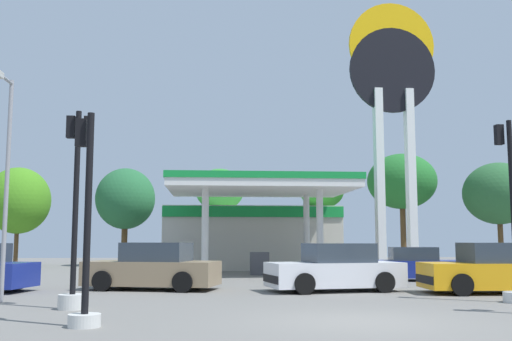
{
  "coord_description": "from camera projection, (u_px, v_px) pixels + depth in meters",
  "views": [
    {
      "loc": [
        -3.12,
        -12.47,
        1.7
      ],
      "look_at": [
        -1.26,
        11.04,
        4.47
      ],
      "focal_mm": 41.52,
      "sensor_mm": 36.0,
      "label": 1
    }
  ],
  "objects": [
    {
      "name": "traffic_signal_1",
      "position": [
        75.0,
        237.0,
        14.77
      ],
      "size": [
        0.69,
        0.7,
        4.96
      ],
      "color": "silver",
      "rests_on": "ground"
    },
    {
      "name": "tree_3",
      "position": [
        322.0,
        192.0,
        38.31
      ],
      "size": [
        2.86,
        2.86,
        6.0
      ],
      "color": "brown",
      "rests_on": "ground"
    },
    {
      "name": "car_0",
      "position": [
        494.0,
        270.0,
        18.93
      ],
      "size": [
        4.58,
        2.24,
        1.61
      ],
      "color": "black",
      "rests_on": "ground"
    },
    {
      "name": "car_5",
      "position": [
        416.0,
        265.0,
        24.74
      ],
      "size": [
        4.1,
        2.22,
        1.4
      ],
      "color": "black",
      "rests_on": "ground"
    },
    {
      "name": "station_pole_sign",
      "position": [
        393.0,
        96.0,
        30.18
      ],
      "size": [
        4.43,
        0.56,
        13.9
      ],
      "color": "white",
      "rests_on": "ground"
    },
    {
      "name": "tree_4",
      "position": [
        402.0,
        182.0,
        40.36
      ],
      "size": [
        4.69,
        4.69,
        7.55
      ],
      "color": "brown",
      "rests_on": "ground"
    },
    {
      "name": "car_2",
      "position": [
        153.0,
        268.0,
        20.31
      ],
      "size": [
        4.81,
        2.95,
        1.61
      ],
      "color": "black",
      "rests_on": "ground"
    },
    {
      "name": "corner_streetlamp",
      "position": [
        5.0,
        164.0,
        16.37
      ],
      "size": [
        0.24,
        1.48,
        6.22
      ],
      "color": "gray",
      "rests_on": "ground"
    },
    {
      "name": "tree_0",
      "position": [
        18.0,
        201.0,
        37.97
      ],
      "size": [
        4.04,
        4.04,
        6.34
      ],
      "color": "brown",
      "rests_on": "ground"
    },
    {
      "name": "tree_5",
      "position": [
        499.0,
        194.0,
        38.41
      ],
      "size": [
        4.52,
        4.52,
        6.7
      ],
      "color": "brown",
      "rests_on": "ground"
    },
    {
      "name": "tree_2",
      "position": [
        220.0,
        190.0,
        39.53
      ],
      "size": [
        3.25,
        3.25,
        6.43
      ],
      "color": "brown",
      "rests_on": "ground"
    },
    {
      "name": "tree_1",
      "position": [
        125.0,
        199.0,
        38.9
      ],
      "size": [
        3.87,
        3.87,
        6.39
      ],
      "color": "brown",
      "rests_on": "ground"
    },
    {
      "name": "traffic_signal_2",
      "position": [
        85.0,
        250.0,
        11.76
      ],
      "size": [
        0.64,
        0.68,
        4.27
      ],
      "color": "silver",
      "rests_on": "ground"
    },
    {
      "name": "car_1",
      "position": [
        335.0,
        269.0,
        19.7
      ],
      "size": [
        4.66,
        2.58,
        1.58
      ],
      "color": "black",
      "rests_on": "ground"
    },
    {
      "name": "gas_station",
      "position": [
        251.0,
        232.0,
        34.99
      ],
      "size": [
        10.07,
        14.04,
        4.69
      ],
      "color": "beige",
      "rests_on": "ground"
    },
    {
      "name": "ground_plane",
      "position": [
        357.0,
        321.0,
        12.39
      ],
      "size": [
        90.0,
        90.0,
        0.0
      ],
      "primitive_type": "plane",
      "color": "slate",
      "rests_on": "ground"
    }
  ]
}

